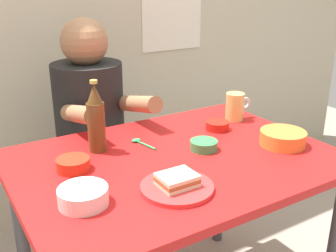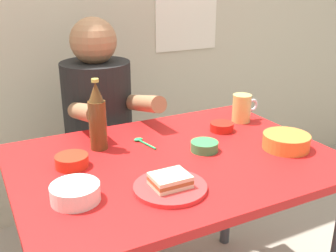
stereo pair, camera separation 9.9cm
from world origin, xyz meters
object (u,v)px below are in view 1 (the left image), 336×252
Objects in this scene: beer_mug at (235,106)px; beer_bottle at (96,120)px; dining_table at (175,181)px; sauce_bowl_chili at (73,164)px; sandwich at (177,180)px; stool at (95,186)px; person_seated at (90,107)px; plate_orange at (177,187)px.

beer_bottle reaches higher than beer_mug.
dining_table is at bearing -43.17° from beer_bottle.
beer_mug is 1.15× the size of sauce_bowl_chili.
dining_table is at bearing 58.54° from sandwich.
sauce_bowl_chili is at bearing 127.17° from sandwich.
sauce_bowl_chili is at bearing -116.01° from stool.
stool is at bearing 139.47° from beer_mug.
sandwich is at bearing -93.14° from stool.
stool is 3.57× the size of beer_mug.
stool is 0.81m from beer_mug.
sauce_bowl_chili is at bearing 164.79° from dining_table.
sandwich is (-0.05, -0.81, 0.01)m from person_seated.
sauce_bowl_chili is (-0.13, -0.10, -0.10)m from beer_bottle.
sauce_bowl_chili is at bearing -116.49° from person_seated.
stool is 0.42m from person_seated.
sandwich is 0.36m from sauce_bowl_chili.
dining_table is 5.00× the size of plate_orange.
dining_table is 10.00× the size of sandwich.
dining_table is 0.63m from person_seated.
beer_mug is at bearing -40.53° from stool.
person_seated is at bearing 96.84° from dining_table.
person_seated reaches higher than stool.
dining_table is 0.70m from stool.
beer_bottle reaches higher than plate_orange.
dining_table is 1.53× the size of person_seated.
stool is at bearing 63.99° from sauce_bowl_chili.
plate_orange is (-0.05, -0.81, -0.02)m from person_seated.
person_seated is 6.54× the size of sandwich.
sauce_bowl_chili is (-0.22, 0.29, -0.01)m from sandwich.
beer_mug reaches higher than stool.
stool is at bearing 96.72° from dining_table.
beer_mug is at bearing 35.14° from sandwich.
plate_orange is (-0.05, -0.83, 0.40)m from stool.
plate_orange is 0.02m from sandwich.
plate_orange is at bearing 0.00° from sandwich.
beer_mug is (0.51, -0.44, 0.45)m from stool.
dining_table is 0.26m from sandwich.
dining_table is at bearing -83.28° from stool.
dining_table is 0.50m from beer_mug.
beer_mug is at bearing -0.11° from beer_bottle.
sandwich is at bearing -77.10° from beer_bottle.
beer_bottle is (-0.13, -0.43, 0.51)m from stool.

